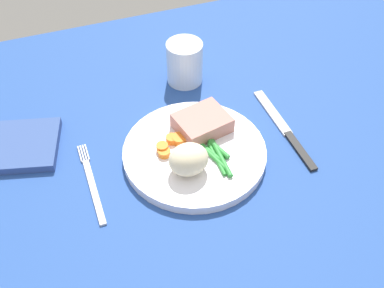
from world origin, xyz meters
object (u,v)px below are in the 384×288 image
Objects in this scene: water_glass at (185,65)px; napkin at (22,146)px; knife at (285,130)px; dinner_plate at (192,152)px; meat_portion at (202,123)px; fork at (92,183)px.

water_glass reaches higher than napkin.
knife is 1.75× the size of napkin.
water_glass is at bearing 73.82° from dinner_plate.
meat_portion is 20.37cm from fork.
meat_portion is 15.43cm from water_glass.
napkin is (-42.90, 11.33, 0.53)cm from knife.
fork is at bearing -179.12° from dinner_plate.
napkin is (-29.03, 7.38, -2.22)cm from meat_portion.
meat_portion is 1.03× the size of water_glass.
dinner_plate is at bearing -3.23° from fork.
dinner_plate is 19.87cm from water_glass.
fork is at bearing -50.77° from napkin.
fork is at bearing -139.14° from water_glass.
water_glass is (5.49, 18.91, 2.67)cm from dinner_plate.
dinner_plate is 16.68cm from fork.
dinner_plate reaches higher than knife.
water_glass is at bearing 81.25° from meat_portion.
dinner_plate is 1.98× the size of napkin.
fork is at bearing -179.89° from knife.
knife is at bearing -0.96° from dinner_plate.
fork is (-16.67, -0.26, -0.60)cm from dinner_plate.
water_glass reaches higher than dinner_plate.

